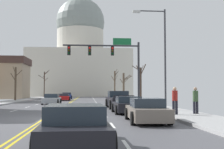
% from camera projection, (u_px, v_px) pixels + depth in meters
% --- Properties ---
extents(ground, '(20.00, 180.00, 0.20)m').
position_uv_depth(ground, '(46.00, 119.00, 16.52)').
color(ground, '#4C4C51').
extents(signal_gantry, '(7.91, 0.41, 6.91)m').
position_uv_depth(signal_gantry, '(112.00, 57.00, 30.17)').
color(signal_gantry, '#28282D').
rests_on(signal_gantry, ground).
extents(street_lamp_right, '(2.54, 0.24, 7.67)m').
position_uv_depth(street_lamp_right, '(161.00, 49.00, 22.21)').
color(street_lamp_right, '#333338').
rests_on(street_lamp_right, ground).
extents(capitol_building, '(29.10, 21.96, 32.32)m').
position_uv_depth(capitol_building, '(80.00, 58.00, 88.89)').
color(capitol_building, beige).
rests_on(capitol_building, ground).
extents(pickup_truck_near_00, '(2.34, 5.48, 1.58)m').
position_uv_depth(pickup_truck_near_00, '(119.00, 100.00, 26.92)').
color(pickup_truck_near_00, black).
rests_on(pickup_truck_near_00, ground).
extents(sedan_near_01, '(2.08, 4.23, 1.20)m').
position_uv_depth(sedan_near_01, '(128.00, 105.00, 20.79)').
color(sedan_near_01, black).
rests_on(sedan_near_01, ground).
extents(sedan_near_02, '(2.06, 4.60, 1.21)m').
position_uv_depth(sedan_near_02, '(147.00, 111.00, 14.93)').
color(sedan_near_02, '#6B6056').
rests_on(sedan_near_02, ground).
extents(sedan_near_03, '(2.08, 4.49, 1.20)m').
position_uv_depth(sedan_near_03, '(75.00, 127.00, 8.21)').
color(sedan_near_03, black).
rests_on(sedan_near_03, ground).
extents(sedan_oncoming_00, '(2.06, 4.43, 1.24)m').
position_uv_depth(sedan_oncoming_00, '(52.00, 99.00, 34.97)').
color(sedan_oncoming_00, '#9EA3A8').
rests_on(sedan_oncoming_00, ground).
extents(sedan_oncoming_01, '(2.18, 4.43, 1.13)m').
position_uv_depth(sedan_oncoming_01, '(64.00, 97.00, 48.44)').
color(sedan_oncoming_01, '#B71414').
rests_on(sedan_oncoming_01, ground).
extents(sedan_oncoming_02, '(2.19, 4.70, 1.27)m').
position_uv_depth(sedan_oncoming_02, '(67.00, 96.00, 58.31)').
color(sedan_oncoming_02, navy).
rests_on(sedan_oncoming_02, ground).
extents(bare_tree_00, '(1.96, 1.51, 4.39)m').
position_uv_depth(bare_tree_00, '(124.00, 85.00, 48.21)').
color(bare_tree_00, brown).
rests_on(bare_tree_00, ground).
extents(bare_tree_01, '(1.76, 1.24, 5.29)m').
position_uv_depth(bare_tree_01, '(15.00, 83.00, 45.26)').
color(bare_tree_01, '#4C3D2D').
rests_on(bare_tree_01, ground).
extents(bare_tree_02, '(1.58, 1.77, 4.64)m').
position_uv_depth(bare_tree_02, '(140.00, 84.00, 35.25)').
color(bare_tree_02, '#423328').
rests_on(bare_tree_02, ground).
extents(bare_tree_03, '(2.42, 2.13, 6.49)m').
position_uv_depth(bare_tree_03, '(44.00, 83.00, 69.37)').
color(bare_tree_03, '#423328').
rests_on(bare_tree_03, ground).
extents(bare_tree_04, '(1.64, 2.30, 6.65)m').
position_uv_depth(bare_tree_04, '(115.00, 83.00, 68.25)').
color(bare_tree_04, '#4C3D2D').
rests_on(bare_tree_04, ground).
extents(pedestrian_00, '(0.35, 0.34, 1.68)m').
position_uv_depth(pedestrian_00, '(196.00, 99.00, 18.62)').
color(pedestrian_00, black).
rests_on(pedestrian_00, ground).
extents(pedestrian_01, '(0.35, 0.34, 1.69)m').
position_uv_depth(pedestrian_01, '(175.00, 99.00, 18.00)').
color(pedestrian_01, black).
rests_on(pedestrian_01, ground).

